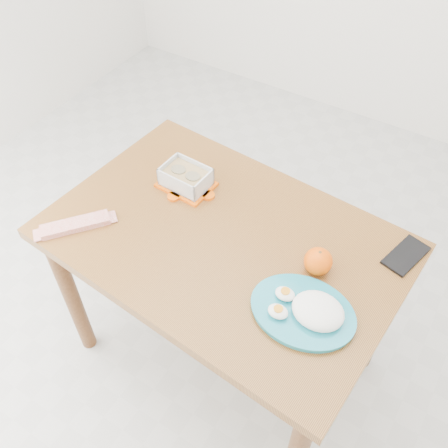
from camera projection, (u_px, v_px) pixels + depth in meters
The scene contains 7 objects.
ground at pixel (217, 303), 2.30m from camera, with size 3.50×3.50×0.00m, color #B7B7B2.
dining_table at pixel (224, 258), 1.67m from camera, with size 1.17×0.83×0.75m.
food_container at pixel (186, 178), 1.72m from camera, with size 0.19×0.15×0.08m.
orange_fruit at pixel (318, 261), 1.47m from camera, with size 0.08×0.08×0.08m, color orange.
rice_plate at pixel (308, 310), 1.37m from camera, with size 0.31×0.31×0.08m.
candy_bar at pixel (75, 225), 1.61m from camera, with size 0.22×0.05×0.02m, color #B51509.
smartphone at pixel (406, 255), 1.53m from camera, with size 0.08×0.16×0.01m, color black.
Camera 1 is at (0.70, -1.08, 1.95)m, focal length 40.00 mm.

